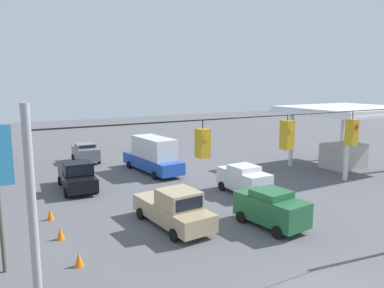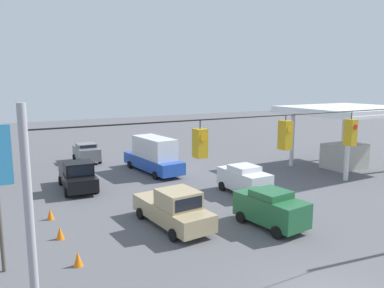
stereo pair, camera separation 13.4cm
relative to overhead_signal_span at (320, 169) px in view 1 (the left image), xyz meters
The scene contains 11 objects.
overhead_signal_span is the anchor object (origin of this frame).
box_truck_blue_oncoming_deep 20.40m from the overhead_signal_span, 97.19° to the right, with size 2.76×7.40×3.05m.
pickup_truck_black_withflow_far 18.79m from the overhead_signal_span, 76.36° to the right, with size 2.56×5.41×2.12m.
sedan_grey_withflow_deep 27.27m from the overhead_signal_span, 86.93° to the right, with size 2.19×3.98×1.83m.
sedan_white_oncoming_far 13.00m from the overhead_signal_span, 116.00° to the right, with size 2.09×4.04×1.98m.
sedan_green_crossing_near 7.35m from the overhead_signal_span, 117.80° to the right, with size 2.36×4.16×2.00m.
pickup_truck_tan_withflow_mid 9.17m from the overhead_signal_span, 79.53° to the right, with size 2.51×5.72×2.12m.
traffic_cone_second 10.39m from the overhead_signal_span, 41.97° to the right, with size 0.39×0.39×0.63m, color orange.
traffic_cone_third 12.70m from the overhead_signal_span, 53.20° to the right, with size 0.39×0.39×0.63m, color orange.
traffic_cone_fourth 15.11m from the overhead_signal_span, 60.55° to the right, with size 0.39×0.39×0.63m, color orange.
gas_station 22.26m from the overhead_signal_span, 144.33° to the right, with size 10.12×8.61×5.52m.
Camera 1 is at (10.23, 7.60, 7.69)m, focal length 35.00 mm.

